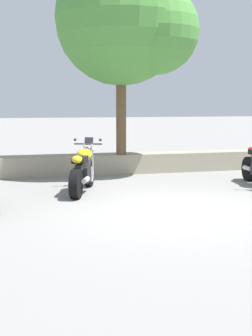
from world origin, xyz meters
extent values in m
plane|color=gray|center=(0.00, 0.00, 0.00)|extent=(120.00, 120.00, 0.00)
cube|color=gray|center=(0.00, 4.80, 0.28)|extent=(36.00, 0.80, 0.55)
cylinder|color=black|center=(-1.03, 2.83, 0.31)|extent=(0.35, 0.63, 0.62)
cylinder|color=black|center=(-1.55, 1.49, 0.31)|extent=(0.39, 0.64, 0.62)
cylinder|color=silver|center=(-1.03, 2.83, 0.31)|extent=(0.29, 0.42, 0.38)
cube|color=black|center=(-1.31, 2.11, 0.41)|extent=(0.47, 0.56, 0.34)
cube|color=#2D2D30|center=(-1.27, 2.21, 0.61)|extent=(0.53, 1.08, 0.12)
ellipsoid|color=yellow|center=(-1.22, 2.35, 0.83)|extent=(0.50, 0.61, 0.26)
cube|color=black|center=(-1.39, 1.90, 0.77)|extent=(0.44, 0.62, 0.12)
ellipsoid|color=yellow|center=(-1.50, 1.62, 0.81)|extent=(0.31, 0.34, 0.16)
cylinder|color=#2D2D30|center=(-1.06, 2.76, 1.03)|extent=(0.63, 0.27, 0.04)
sphere|color=silver|center=(-1.08, 2.91, 0.89)|extent=(0.13, 0.13, 0.13)
sphere|color=silver|center=(-0.94, 2.86, 0.89)|extent=(0.13, 0.13, 0.13)
cube|color=#26282D|center=(-1.02, 2.85, 1.09)|extent=(0.22, 0.16, 0.18)
cylinder|color=silver|center=(-1.31, 1.65, 0.36)|extent=(0.24, 0.39, 0.11)
cylinder|color=silver|center=(-1.13, 2.83, 0.67)|extent=(0.10, 0.17, 0.73)
cylinder|color=silver|center=(-0.96, 2.76, 0.67)|extent=(0.10, 0.17, 0.73)
sphere|color=#2D2D30|center=(-1.35, 2.83, 1.13)|extent=(0.07, 0.07, 0.07)
sphere|color=#2D2D30|center=(-0.79, 2.61, 1.13)|extent=(0.07, 0.07, 0.07)
cylinder|color=black|center=(3.11, 2.62, 0.31)|extent=(0.25, 0.64, 0.62)
ellipsoid|color=red|center=(3.09, 2.49, 0.81)|extent=(0.25, 0.30, 0.16)
cylinder|color=silver|center=(2.92, 2.40, 0.36)|extent=(0.15, 0.39, 0.11)
cylinder|color=brown|center=(0.20, 4.59, 1.73)|extent=(0.28, 0.28, 2.35)
sphere|color=#4C8E3D|center=(0.20, 4.59, 4.24)|extent=(3.57, 3.57, 3.57)
sphere|color=#4C8E3D|center=(1.01, 4.05, 3.88)|extent=(2.32, 2.32, 2.32)
camera|label=1|loc=(-2.94, -7.86, 1.95)|focal=49.15mm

